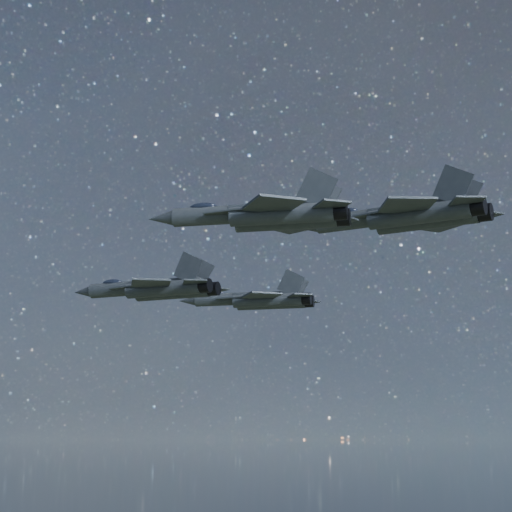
% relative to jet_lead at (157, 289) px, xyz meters
% --- Properties ---
extents(jet_lead, '(18.84, 13.34, 4.78)m').
position_rel_jet_lead_xyz_m(jet_lead, '(0.00, 0.00, 0.00)').
color(jet_lead, '#30373C').
extents(jet_left, '(18.37, 12.87, 4.63)m').
position_rel_jet_lead_xyz_m(jet_left, '(6.78, 15.27, 0.69)').
color(jet_left, '#30373C').
extents(jet_right, '(18.09, 12.62, 4.55)m').
position_rel_jet_lead_xyz_m(jet_right, '(19.93, -20.27, 1.66)').
color(jet_right, '#30373C').
extents(jet_slot, '(20.12, 13.92, 5.05)m').
position_rel_jet_lead_xyz_m(jet_slot, '(29.67, -8.70, 3.65)').
color(jet_slot, '#30373C').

